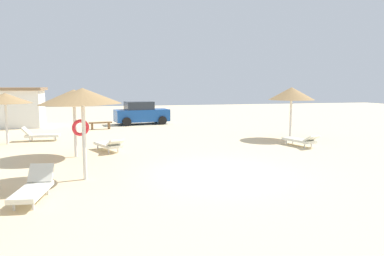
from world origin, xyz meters
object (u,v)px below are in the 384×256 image
Objects in this scene: lounger_3 at (301,140)px; parked_car at (141,113)px; lounger_4 at (33,188)px; bench_0 at (101,124)px; parasol_3 at (291,94)px; lounger_5 at (109,144)px; beach_cabana at (18,107)px; parasol_5 at (74,98)px; lounger_2 at (40,135)px; parasol_2 at (5,98)px; parasol_4 at (83,96)px.

lounger_3 is 0.48× the size of parked_car.
bench_0 is (1.74, 14.88, 0.02)m from lounger_4.
parked_car is at bearing 118.34° from lounger_3.
lounger_5 is at bearing -172.27° from parasol_3.
parked_car is 1.16× the size of beach_cabana.
beach_cabana is (-3.89, 17.97, 1.09)m from lounger_4.
parked_car is at bearing -4.28° from beach_cabana.
parasol_5 is 1.46× the size of lounger_2.
parasol_2 is 5.53m from parasol_5.
parasol_4 is 13.29m from bench_0.
beach_cabana reaches higher than lounger_5.
parasol_2 is 0.61× the size of parked_car.
parasol_4 is at bearing -82.50° from parasol_5.
bench_0 is at bearing -28.74° from beach_cabana.
parasol_3 is at bearing -11.37° from lounger_2.
parasol_3 reaches higher than parasol_5.
parasol_5 is 10.60m from lounger_3.
lounger_3 is at bearing -108.16° from parasol_3.
parasol_5 is 2.69m from lounger_5.
parasol_2 is 8.99m from parasol_4.
lounger_3 is at bearing -44.95° from bench_0.
lounger_5 reaches higher than bench_0.
parasol_3 is 10.12m from lounger_5.
lounger_4 is (-11.10, -5.54, 0.01)m from lounger_3.
parasol_3 reaches higher than lounger_3.
parasol_3 is 11.38m from parasol_5.
lounger_4 is 0.46× the size of parked_car.
parasol_3 is 1.47× the size of lounger_4.
lounger_2 is (1.42, 0.69, -1.97)m from parasol_2.
parasol_3 is at bearing 71.84° from lounger_3.
parasol_2 is 10.75m from parked_car.
parasol_3 is at bearing -53.06° from parked_car.
parasol_5 is 9.59m from bench_0.
beach_cabana reaches higher than lounger_3.
parasol_4 is 1.51× the size of lounger_2.
parasol_3 is 1.85× the size of bench_0.
parasol_2 reaches higher than lounger_4.
parasol_3 is (14.68, -1.97, 0.19)m from parasol_2.
lounger_2 is at bearing -71.45° from beach_cabana.
parasol_3 is 12.26m from parasol_4.
parasol_3 reaches higher than parked_car.
parasol_4 is at bearing -100.21° from lounger_5.
parasol_3 is 12.50m from bench_0.
parasol_3 is at bearing -7.65° from parasol_2.
parasol_3 is at bearing 29.65° from parasol_4.
beach_cabana reaches higher than lounger_2.
parasol_4 is 1.03× the size of parasol_5.
parasol_4 is at bearing -102.83° from parked_car.
parasol_4 is at bearing -92.33° from bench_0.
beach_cabana is (-8.64, 0.65, 0.59)m from parked_car.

